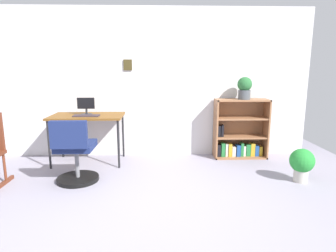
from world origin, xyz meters
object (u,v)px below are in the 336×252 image
keyboard (86,116)px  monitor (86,106)px  desk (87,119)px  bookshelf_low (239,132)px  potted_plant_floor (302,163)px  potted_plant_on_shelf (245,88)px  office_chair (75,155)px

keyboard → monitor: bearing=102.7°
desk → bookshelf_low: bearing=5.2°
potted_plant_floor → potted_plant_on_shelf: bearing=114.3°
office_chair → desk: bearing=91.9°
potted_plant_on_shelf → potted_plant_floor: potted_plant_on_shelf is taller
keyboard → potted_plant_on_shelf: bearing=6.5°
bookshelf_low → keyboard: bearing=-172.1°
office_chair → potted_plant_floor: 2.81m
monitor → potted_plant_on_shelf: 2.41m
desk → monitor: monitor is taller
monitor → potted_plant_floor: size_ratio=0.60×
keyboard → office_chair: bearing=-89.2°
keyboard → office_chair: office_chair is taller
monitor → keyboard: monitor is taller
potted_plant_on_shelf → potted_plant_floor: (0.46, -1.02, -0.87)m
potted_plant_on_shelf → potted_plant_floor: size_ratio=0.80×
desk → potted_plant_on_shelf: bearing=3.8°
monitor → bookshelf_low: 2.40m
keyboard → desk: bearing=98.6°
office_chair → bookshelf_low: bookshelf_low is taller
monitor → bookshelf_low: monitor is taller
office_chair → potted_plant_on_shelf: (2.35, 0.96, 0.76)m
desk → office_chair: office_chair is taller
keyboard → office_chair: size_ratio=0.45×
monitor → desk: bearing=-66.0°
desk → office_chair: size_ratio=1.28×
potted_plant_on_shelf → keyboard: bearing=-173.5°
desk → potted_plant_on_shelf: size_ratio=3.07×
monitor → potted_plant_on_shelf: bearing=2.9°
monitor → potted_plant_floor: (2.85, -0.90, -0.60)m
keyboard → potted_plant_on_shelf: potted_plant_on_shelf is taller
monitor → bookshelf_low: (2.35, 0.18, -0.45)m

